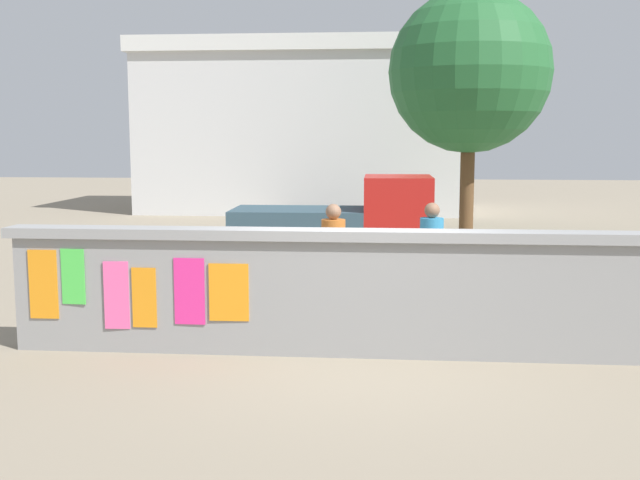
% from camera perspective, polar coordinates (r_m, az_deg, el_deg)
% --- Properties ---
extents(ground, '(60.00, 60.00, 0.00)m').
position_cam_1_polar(ground, '(17.11, 4.00, -1.01)').
color(ground, gray).
extents(poster_wall, '(8.47, 0.42, 1.49)m').
position_cam_1_polar(poster_wall, '(9.10, 2.93, -3.77)').
color(poster_wall, gray).
rests_on(poster_wall, ground).
extents(auto_rickshaw_truck, '(3.62, 1.56, 1.85)m').
position_cam_1_polar(auto_rickshaw_truck, '(14.15, 1.68, 0.87)').
color(auto_rickshaw_truck, black).
rests_on(auto_rickshaw_truck, ground).
extents(motorcycle, '(1.90, 0.56, 0.87)m').
position_cam_1_polar(motorcycle, '(14.37, 17.17, -1.12)').
color(motorcycle, black).
rests_on(motorcycle, ground).
extents(bicycle_near, '(1.71, 0.44, 0.95)m').
position_cam_1_polar(bicycle_near, '(11.11, 16.52, -4.11)').
color(bicycle_near, black).
rests_on(bicycle_near, ground).
extents(person_walking, '(0.47, 0.47, 1.62)m').
position_cam_1_polar(person_walking, '(11.30, 8.16, -0.48)').
color(person_walking, '#BF6626').
rests_on(person_walking, ground).
extents(person_bystander, '(0.48, 0.48, 1.62)m').
position_cam_1_polar(person_bystander, '(10.99, 0.98, -0.63)').
color(person_bystander, '#D83F72').
rests_on(person_bystander, ground).
extents(tree_roadside, '(4.11, 4.11, 6.23)m').
position_cam_1_polar(tree_roadside, '(20.48, 10.91, 11.97)').
color(tree_roadside, brown).
rests_on(tree_roadside, ground).
extents(building_background, '(10.90, 5.42, 5.72)m').
position_cam_1_polar(building_background, '(27.30, -1.31, 8.29)').
color(building_background, silver).
rests_on(building_background, ground).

